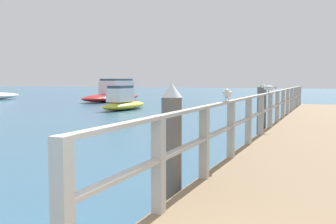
{
  "coord_description": "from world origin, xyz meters",
  "views": [
    {
      "loc": [
        0.52,
        -1.32,
        1.85
      ],
      "look_at": [
        -3.7,
        8.84,
        0.93
      ],
      "focal_mm": 42.41,
      "sensor_mm": 36.0,
      "label": 1
    }
  ],
  "objects": [
    {
      "name": "pier_deck",
      "position": [
        0.0,
        11.1,
        0.23
      ],
      "size": [
        2.41,
        22.21,
        0.45
      ],
      "primitive_type": "cube",
      "color": "#846B4C",
      "rests_on": "ground_plane"
    },
    {
      "name": "seagull_foreground",
      "position": [
        -1.12,
        5.25,
        1.61
      ],
      "size": [
        0.22,
        0.47,
        0.21
      ],
      "rotation": [
        0.0,
        0.0,
        3.35
      ],
      "color": "white",
      "rests_on": "pier_railing"
    },
    {
      "name": "dock_piling_near",
      "position": [
        -1.5,
        3.69,
        0.91
      ],
      "size": [
        0.29,
        0.29,
        1.8
      ],
      "color": "#6B6056",
      "rests_on": "ground_plane"
    },
    {
      "name": "boat_1",
      "position": [
        -11.15,
        19.71,
        0.48
      ],
      "size": [
        1.54,
        4.43,
        1.46
      ],
      "rotation": [
        0.0,
        0.0,
        3.12
      ],
      "color": "gold",
      "rests_on": "ground_plane"
    },
    {
      "name": "dock_piling_far",
      "position": [
        -1.5,
        11.15,
        0.91
      ],
      "size": [
        0.29,
        0.29,
        1.8
      ],
      "color": "#6B6056",
      "rests_on": "ground_plane"
    },
    {
      "name": "seagull_background",
      "position": [
        -1.13,
        9.94,
        1.61
      ],
      "size": [
        0.48,
        0.21,
        0.21
      ],
      "rotation": [
        0.0,
        0.0,
        1.43
      ],
      "color": "white",
      "rests_on": "pier_railing"
    },
    {
      "name": "pier_railing",
      "position": [
        -1.12,
        11.1,
        1.08
      ],
      "size": [
        0.12,
        20.73,
        1.02
      ],
      "color": "#B2ADA3",
      "rests_on": "pier_deck"
    },
    {
      "name": "boat_4",
      "position": [
        -16.46,
        27.61,
        0.62
      ],
      "size": [
        2.97,
        7.59,
        1.88
      ],
      "rotation": [
        0.0,
        0.0,
        -0.05
      ],
      "color": "red",
      "rests_on": "ground_plane"
    }
  ]
}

